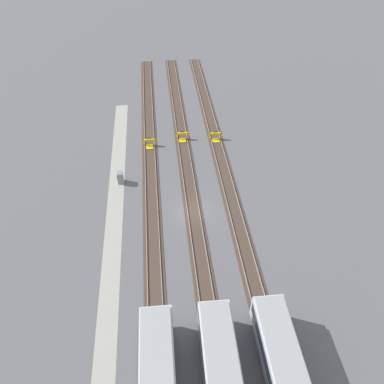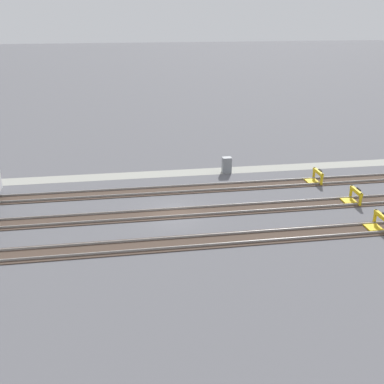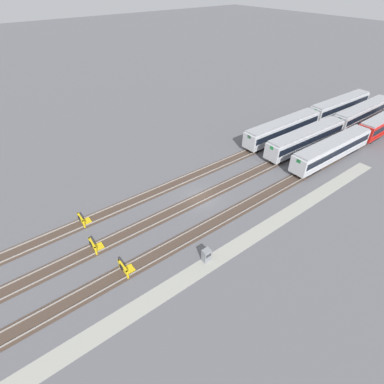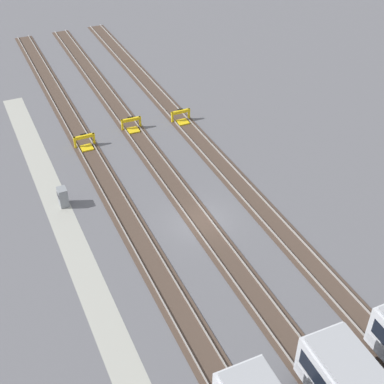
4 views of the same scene
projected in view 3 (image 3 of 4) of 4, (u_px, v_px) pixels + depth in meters
ground_plane at (201, 198)px, 41.84m from camera, size 400.00×400.00×0.00m
service_walkway at (251, 237)px, 35.77m from camera, size 54.00×2.00×0.01m
rail_track_nearest at (225, 217)px, 38.62m from camera, size 90.00×2.24×0.21m
rail_track_near_inner at (201, 198)px, 41.81m from camera, size 90.00×2.24×0.21m
rail_track_middle at (180, 182)px, 45.00m from camera, size 90.00×2.24×0.21m
subway_car_front_row_leftmost at (332, 150)px, 48.90m from camera, size 18.03×3.05×3.70m
subway_car_front_row_left_inner at (340, 106)px, 64.48m from camera, size 18.06×3.21×3.70m
subway_car_front_row_centre at (362, 113)px, 61.31m from camera, size 18.03×3.04×3.70m
subway_car_front_row_right_inner at (306, 139)px, 52.06m from camera, size 18.06×3.26×3.70m
subway_car_back_row_leftmost at (283, 129)px, 55.25m from camera, size 18.02×2.98×3.70m
bumper_stop_nearest_track at (126, 268)px, 31.43m from camera, size 1.34×2.00×1.22m
bumper_stop_near_inner_track at (95, 246)px, 34.01m from camera, size 1.37×2.01×1.22m
bumper_stop_middle_track at (83, 220)px, 37.48m from camera, size 1.35×2.00×1.22m
electrical_cabinet at (206, 255)px, 32.51m from camera, size 0.90×0.73×1.60m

